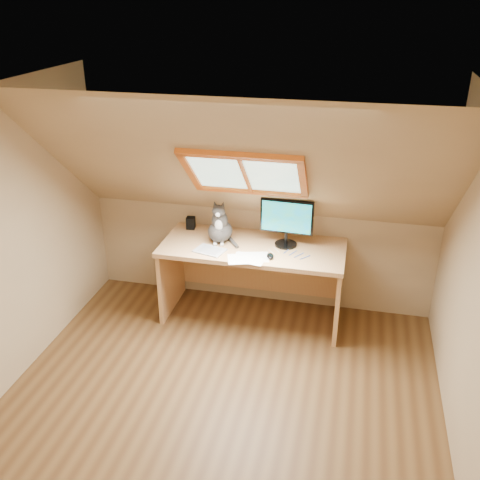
# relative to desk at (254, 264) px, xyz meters

# --- Properties ---
(ground) EXTENTS (3.50, 3.50, 0.00)m
(ground) POSITION_rel_desk_xyz_m (-0.00, -1.45, -0.56)
(ground) COLOR brown
(ground) RESTS_ON ground
(room_shell) EXTENTS (3.52, 3.52, 2.41)m
(room_shell) POSITION_rel_desk_xyz_m (-0.00, -1.55, 0.87)
(room_shell) COLOR tan
(room_shell) RESTS_ON ground
(desk) EXTENTS (1.75, 0.77, 0.80)m
(desk) POSITION_rel_desk_xyz_m (0.00, 0.00, 0.00)
(desk) COLOR tan
(desk) RESTS_ON ground
(monitor) EXTENTS (0.50, 0.21, 0.46)m
(monitor) POSITION_rel_desk_xyz_m (0.30, -0.00, 0.50)
(monitor) COLOR black
(monitor) RESTS_ON desk
(cat) EXTENTS (0.26, 0.30, 0.43)m
(cat) POSITION_rel_desk_xyz_m (-0.33, -0.05, 0.39)
(cat) COLOR #3D3936
(cat) RESTS_ON desk
(desk_speaker) EXTENTS (0.09, 0.09, 0.12)m
(desk_speaker) POSITION_rel_desk_xyz_m (-0.70, 0.18, 0.30)
(desk_speaker) COLOR black
(desk_speaker) RESTS_ON desk
(graphics_tablet) EXTENTS (0.32, 0.26, 0.01)m
(graphics_tablet) POSITION_rel_desk_xyz_m (-0.37, -0.28, 0.24)
(graphics_tablet) COLOR #B2B2B7
(graphics_tablet) RESTS_ON desk
(mouse) EXTENTS (0.09, 0.13, 0.04)m
(mouse) POSITION_rel_desk_xyz_m (0.21, -0.29, 0.25)
(mouse) COLOR black
(mouse) RESTS_ON desk
(papers) EXTENTS (0.35, 0.30, 0.01)m
(papers) POSITION_rel_desk_xyz_m (-0.05, -0.33, 0.24)
(papers) COLOR white
(papers) RESTS_ON desk
(cables) EXTENTS (0.51, 0.26, 0.01)m
(cables) POSITION_rel_desk_xyz_m (0.33, -0.19, 0.24)
(cables) COLOR silver
(cables) RESTS_ON desk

